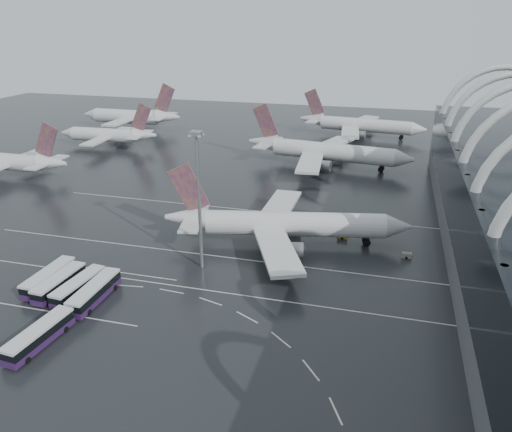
% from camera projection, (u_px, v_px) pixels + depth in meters
% --- Properties ---
extents(ground, '(420.00, 420.00, 0.00)m').
position_uv_depth(ground, '(226.00, 287.00, 94.29)').
color(ground, black).
rests_on(ground, ground).
extents(lane_marking_near, '(120.00, 0.25, 0.01)m').
position_uv_depth(lane_marking_near, '(222.00, 292.00, 92.50)').
color(lane_marking_near, beige).
rests_on(lane_marking_near, ground).
extents(lane_marking_mid, '(120.00, 0.25, 0.01)m').
position_uv_depth(lane_marking_mid, '(244.00, 259.00, 105.03)').
color(lane_marking_mid, beige).
rests_on(lane_marking_mid, ground).
extents(lane_marking_far, '(120.00, 0.25, 0.01)m').
position_uv_depth(lane_marking_far, '(274.00, 213.00, 130.10)').
color(lane_marking_far, beige).
rests_on(lane_marking_far, ground).
extents(bus_bay_line_south, '(28.00, 0.25, 0.01)m').
position_uv_depth(bus_bay_line_south, '(64.00, 314.00, 85.84)').
color(bus_bay_line_south, beige).
rests_on(bus_bay_line_south, ground).
extents(bus_bay_line_north, '(28.00, 0.25, 0.01)m').
position_uv_depth(bus_bay_line_north, '(112.00, 271.00, 100.16)').
color(bus_bay_line_north, beige).
rests_on(bus_bay_line_north, ground).
extents(airliner_main, '(54.41, 46.98, 18.51)m').
position_uv_depth(airliner_main, '(283.00, 224.00, 110.74)').
color(airliner_main, silver).
rests_on(airliner_main, ground).
extents(airliner_gate_b, '(57.37, 51.17, 19.92)m').
position_uv_depth(airliner_gate_b, '(324.00, 152.00, 168.83)').
color(airliner_gate_b, silver).
rests_on(airliner_gate_b, ground).
extents(airliner_gate_c, '(53.44, 48.95, 19.03)m').
position_uv_depth(airliner_gate_c, '(359.00, 125.00, 210.83)').
color(airliner_gate_c, silver).
rests_on(airliner_gate_c, ground).
extents(jet_remote_west, '(41.99, 33.75, 18.41)m').
position_uv_depth(jet_remote_west, '(10.00, 162.00, 157.55)').
color(jet_remote_west, silver).
rests_on(jet_remote_west, ground).
extents(jet_remote_mid, '(40.48, 32.58, 17.67)m').
position_uv_depth(jet_remote_mid, '(110.00, 135.00, 194.01)').
color(jet_remote_mid, silver).
rests_on(jet_remote_mid, ground).
extents(jet_remote_far, '(47.74, 38.39, 20.90)m').
position_uv_depth(jet_remote_far, '(132.00, 117.00, 224.72)').
color(jet_remote_far, silver).
rests_on(jet_remote_far, ground).
extents(bus_row_near_a, '(3.25, 13.02, 3.20)m').
position_uv_depth(bus_row_near_a, '(49.00, 278.00, 94.14)').
color(bus_row_near_a, '#2B133B').
rests_on(bus_row_near_a, ground).
extents(bus_row_near_b, '(3.42, 12.66, 3.09)m').
position_uv_depth(bus_row_near_b, '(59.00, 283.00, 92.38)').
color(bus_row_near_b, '#2B133B').
rests_on(bus_row_near_b, ground).
extents(bus_row_near_c, '(3.88, 12.80, 3.10)m').
position_uv_depth(bus_row_near_c, '(79.00, 287.00, 91.12)').
color(bus_row_near_c, '#2B133B').
rests_on(bus_row_near_c, ground).
extents(bus_row_near_d, '(3.30, 13.45, 3.31)m').
position_uv_depth(bus_row_near_d, '(95.00, 292.00, 89.06)').
color(bus_row_near_d, '#2B133B').
rests_on(bus_row_near_d, ground).
extents(bus_row_far_b, '(4.04, 13.20, 3.20)m').
position_uv_depth(bus_row_far_b, '(39.00, 335.00, 77.06)').
color(bus_row_far_b, '#2B133B').
rests_on(bus_row_far_b, ground).
extents(floodlight_mast, '(2.15, 2.15, 28.02)m').
position_uv_depth(floodlight_mast, '(199.00, 185.00, 95.34)').
color(floodlight_mast, gray).
rests_on(floodlight_mast, ground).
extents(gse_cart_belly_b, '(2.32, 1.37, 1.27)m').
position_uv_depth(gse_cart_belly_b, '(370.00, 230.00, 118.09)').
color(gse_cart_belly_b, slate).
rests_on(gse_cart_belly_b, ground).
extents(gse_cart_belly_c, '(2.45, 1.45, 1.34)m').
position_uv_depth(gse_cart_belly_c, '(268.00, 250.00, 107.72)').
color(gse_cart_belly_c, gold).
rests_on(gse_cart_belly_c, ground).
extents(gse_cart_belly_d, '(2.06, 1.22, 1.12)m').
position_uv_depth(gse_cart_belly_d, '(407.00, 255.00, 105.58)').
color(gse_cart_belly_d, slate).
rests_on(gse_cart_belly_d, ground).
extents(gse_cart_belly_e, '(2.27, 1.34, 1.24)m').
position_uv_depth(gse_cart_belly_e, '(343.00, 235.00, 115.11)').
color(gse_cart_belly_e, gold).
rests_on(gse_cart_belly_e, ground).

